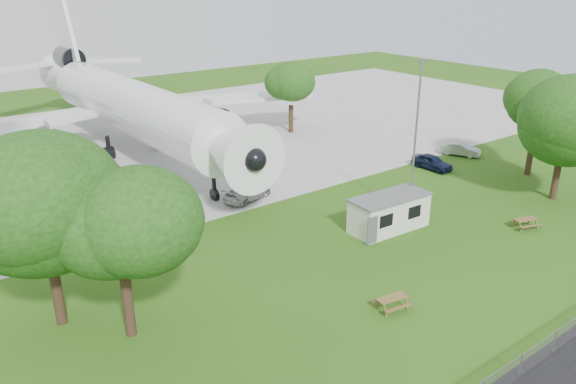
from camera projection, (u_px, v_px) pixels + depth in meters
ground at (396, 282)px, 34.46m from camera, size 160.00×160.00×0.00m
concrete_apron at (142, 144)px, 62.65m from camera, size 120.00×46.00×0.03m
airliner at (127, 103)px, 58.04m from camera, size 46.36×47.73×17.69m
site_cabin at (389, 213)px, 41.22m from camera, size 6.82×3.03×2.62m
picnic_west at (391, 309)px, 31.66m from camera, size 2.00×1.75×0.76m
picnic_east at (524, 228)px, 41.81m from camera, size 2.17×1.97×0.76m
fence at (541, 361)px, 27.41m from camera, size 58.00×0.04×1.30m
lamp_mast at (415, 143)px, 41.53m from camera, size 0.16×0.16×12.00m
tree_west_big at (41, 199)px, 27.81m from camera, size 8.81×8.81×11.65m
tree_west_small at (119, 229)px, 27.26m from camera, size 6.31×6.31×9.26m
tree_east_front at (566, 122)px, 44.96m from camera, size 8.25×8.25×10.79m
tree_east_back at (539, 101)px, 50.56m from camera, size 7.41×7.41×10.75m
tree_far_apron at (291, 86)px, 65.30m from camera, size 5.90×5.90×8.57m
car_ne_hatch at (432, 162)px, 54.31m from camera, size 1.81×4.18×1.41m
car_ne_sedan at (460, 149)px, 58.46m from camera, size 3.00×4.22×1.32m
car_apron_van at (248, 192)px, 46.85m from camera, size 5.06×3.15×1.37m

